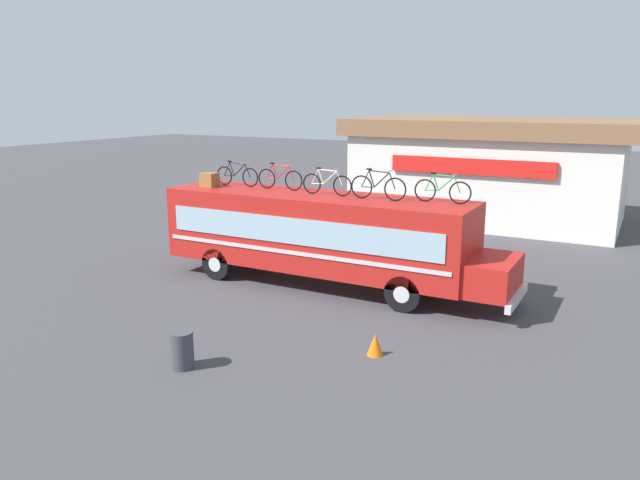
{
  "coord_description": "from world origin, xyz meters",
  "views": [
    {
      "loc": [
        9.24,
        -16.67,
        5.95
      ],
      "look_at": [
        0.16,
        0.0,
        1.48
      ],
      "focal_mm": 34.36,
      "sensor_mm": 36.0,
      "label": 1
    }
  ],
  "objects": [
    {
      "name": "rooftop_bicycle_5",
      "position": [
        3.96,
        0.42,
        3.3
      ],
      "size": [
        1.7,
        0.44,
        0.88
      ],
      "color": "black",
      "rests_on": "bus"
    },
    {
      "name": "rooftop_bicycle_3",
      "position": [
        0.34,
        0.1,
        3.3
      ],
      "size": [
        1.72,
        0.44,
        0.86
      ],
      "color": "black",
      "rests_on": "bus"
    },
    {
      "name": "traffic_cone",
      "position": [
        3.96,
        -4.26,
        0.26
      ],
      "size": [
        0.39,
        0.39,
        0.52
      ],
      "primitive_type": "cone",
      "color": "orange",
      "rests_on": "ground"
    },
    {
      "name": "ground_plane",
      "position": [
        0.0,
        0.0,
        0.0
      ],
      "size": [
        120.0,
        120.0,
        0.0
      ],
      "primitive_type": "plane",
      "color": "#423F44"
    },
    {
      "name": "rooftop_bicycle_1",
      "position": [
        -3.32,
        0.4,
        3.3
      ],
      "size": [
        1.73,
        0.44,
        0.86
      ],
      "color": "black",
      "rests_on": "bus"
    },
    {
      "name": "rooftop_bicycle_2",
      "position": [
        -1.55,
        0.37,
        3.3
      ],
      "size": [
        1.71,
        0.44,
        0.88
      ],
      "color": "black",
      "rests_on": "bus"
    },
    {
      "name": "trash_bin",
      "position": [
        0.43,
        -6.95,
        0.43
      ],
      "size": [
        0.53,
        0.53,
        0.85
      ],
      "primitive_type": "cylinder",
      "color": "#3F3F47",
      "rests_on": "ground"
    },
    {
      "name": "luggage_bag_1",
      "position": [
        -4.02,
        -0.22,
        3.17
      ],
      "size": [
        0.53,
        0.47,
        0.47
      ],
      "primitive_type": "cube",
      "color": "olive",
      "rests_on": "bus"
    },
    {
      "name": "bus",
      "position": [
        0.25,
        -0.0,
        1.72
      ],
      "size": [
        11.47,
        2.56,
        2.93
      ],
      "color": "red",
      "rests_on": "ground"
    },
    {
      "name": "rooftop_bicycle_4",
      "position": [
        2.11,
        0.04,
        3.32
      ],
      "size": [
        1.78,
        0.44,
        0.93
      ],
      "color": "black",
      "rests_on": "bus"
    },
    {
      "name": "roadside_building",
      "position": [
        2.22,
        13.59,
        2.5
      ],
      "size": [
        12.96,
        7.75,
        4.9
      ],
      "color": "silver",
      "rests_on": "ground"
    }
  ]
}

